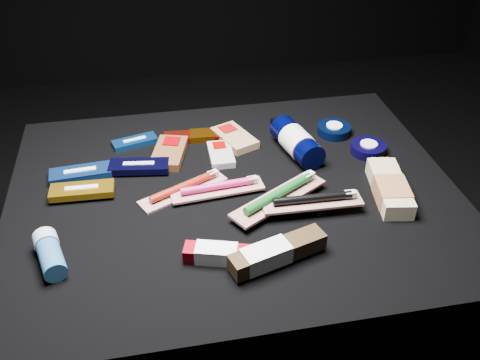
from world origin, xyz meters
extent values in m
plane|color=black|center=(0.00, 0.00, 0.00)|extent=(3.00, 3.00, 0.00)
cube|color=black|center=(0.00, 0.00, 0.20)|extent=(0.98, 0.78, 0.40)
cube|color=#104594|center=(-0.21, 0.24, 0.41)|extent=(0.12, 0.07, 0.01)
cube|color=silver|center=(-0.21, 0.24, 0.41)|extent=(0.06, 0.02, 0.01)
cube|color=navy|center=(-0.33, 0.12, 0.41)|extent=(0.14, 0.06, 0.02)
cube|color=white|center=(-0.33, 0.12, 0.41)|extent=(0.07, 0.02, 0.02)
cube|color=black|center=(-0.20, 0.12, 0.41)|extent=(0.14, 0.07, 0.02)
cube|color=beige|center=(-0.20, 0.12, 0.41)|extent=(0.07, 0.02, 0.02)
cube|color=#B07A12|center=(-0.33, 0.04, 0.42)|extent=(0.14, 0.06, 0.02)
cube|color=silver|center=(-0.33, 0.04, 0.42)|extent=(0.07, 0.02, 0.02)
cube|color=brown|center=(-0.13, 0.16, 0.41)|extent=(0.10, 0.14, 0.02)
cube|color=#7D0005|center=(-0.12, 0.20, 0.41)|extent=(0.05, 0.05, 0.02)
cube|color=#A3A39C|center=(-0.01, 0.14, 0.41)|extent=(0.06, 0.10, 0.02)
cube|color=#810300|center=(-0.01, 0.16, 0.41)|extent=(0.03, 0.03, 0.02)
cube|color=#9F7C55|center=(0.04, 0.20, 0.41)|extent=(0.11, 0.14, 0.02)
cube|color=maroon|center=(0.03, 0.23, 0.41)|extent=(0.05, 0.05, 0.02)
cube|color=maroon|center=(-0.06, 0.23, 0.41)|extent=(0.14, 0.05, 0.02)
cube|color=#8E4A09|center=(-0.04, 0.23, 0.41)|extent=(0.06, 0.05, 0.02)
cylinder|color=black|center=(0.17, 0.12, 0.43)|extent=(0.10, 0.17, 0.06)
cylinder|color=silver|center=(0.17, 0.12, 0.43)|extent=(0.08, 0.08, 0.07)
cylinder|color=black|center=(0.15, 0.21, 0.43)|extent=(0.03, 0.03, 0.02)
cube|color=black|center=(0.15, 0.23, 0.43)|extent=(0.02, 0.03, 0.01)
cylinder|color=black|center=(0.30, 0.19, 0.41)|extent=(0.08, 0.08, 0.02)
cylinder|color=white|center=(0.30, 0.19, 0.41)|extent=(0.04, 0.04, 0.03)
cylinder|color=black|center=(0.35, 0.09, 0.41)|extent=(0.08, 0.08, 0.02)
cylinder|color=silver|center=(0.35, 0.09, 0.41)|extent=(0.04, 0.04, 0.03)
cube|color=beige|center=(0.33, -0.08, 0.42)|extent=(0.09, 0.19, 0.04)
cube|color=#A5683D|center=(0.32, -0.10, 0.42)|extent=(0.08, 0.09, 0.04)
cube|color=beige|center=(0.34, 0.01, 0.42)|extent=(0.04, 0.03, 0.03)
cylinder|color=#295F93|center=(-0.37, -0.17, 0.42)|extent=(0.06, 0.09, 0.04)
cylinder|color=#9DACBC|center=(-0.38, -0.12, 0.42)|extent=(0.05, 0.04, 0.05)
cube|color=beige|center=(-0.11, 0.02, 0.40)|extent=(0.20, 0.13, 0.01)
cylinder|color=maroon|center=(-0.11, 0.02, 0.41)|extent=(0.15, 0.09, 0.02)
cube|color=silver|center=(-0.04, 0.05, 0.42)|extent=(0.03, 0.02, 0.01)
cube|color=beige|center=(-0.04, 0.00, 0.41)|extent=(0.21, 0.07, 0.01)
cylinder|color=#BC1D61|center=(-0.04, 0.00, 0.42)|extent=(0.16, 0.03, 0.02)
cube|color=#BBBAB6|center=(0.04, 0.00, 0.42)|extent=(0.02, 0.02, 0.01)
cube|color=#B9B0AC|center=(0.08, -0.07, 0.42)|extent=(0.23, 0.17, 0.01)
cylinder|color=#0F521A|center=(0.08, -0.07, 0.43)|extent=(0.17, 0.11, 0.02)
cube|color=silver|center=(0.16, -0.02, 0.43)|extent=(0.03, 0.03, 0.01)
cube|color=#B9B3AC|center=(0.15, -0.10, 0.42)|extent=(0.21, 0.06, 0.01)
cylinder|color=black|center=(0.15, -0.10, 0.44)|extent=(0.17, 0.02, 0.02)
cube|color=#B9B9B5|center=(0.23, -0.10, 0.44)|extent=(0.02, 0.01, 0.01)
cube|color=#87000A|center=(-0.05, -0.21, 0.41)|extent=(0.17, 0.08, 0.03)
cube|color=white|center=(-0.07, -0.21, 0.42)|extent=(0.09, 0.06, 0.03)
cube|color=#332211|center=(0.04, -0.23, 0.42)|extent=(0.19, 0.10, 0.03)
cube|color=silver|center=(0.02, -0.24, 0.42)|extent=(0.10, 0.07, 0.04)
camera|label=1|loc=(-0.16, -0.93, 1.11)|focal=40.00mm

